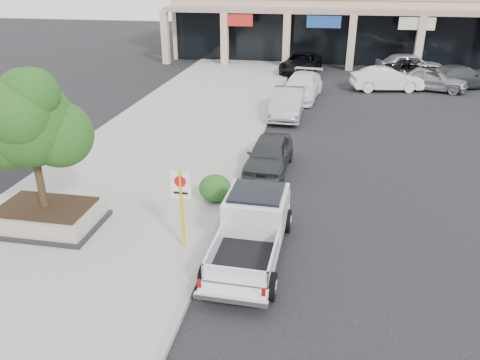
# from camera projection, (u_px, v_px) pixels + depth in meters

# --- Properties ---
(ground) EXTENTS (120.00, 120.00, 0.00)m
(ground) POSITION_uv_depth(u_px,v_px,m) (264.00, 254.00, 13.13)
(ground) COLOR black
(ground) RESTS_ON ground
(sidewalk) EXTENTS (8.00, 52.00, 0.15)m
(sidewalk) POSITION_uv_depth(u_px,v_px,m) (152.00, 160.00, 19.39)
(sidewalk) COLOR gray
(sidewalk) RESTS_ON ground
(curb) EXTENTS (0.20, 52.00, 0.15)m
(curb) POSITION_uv_depth(u_px,v_px,m) (246.00, 167.00, 18.73)
(curb) COLOR gray
(curb) RESTS_ON ground
(strip_mall) EXTENTS (40.55, 12.43, 9.50)m
(strip_mall) POSITION_uv_depth(u_px,v_px,m) (411.00, 1.00, 40.20)
(strip_mall) COLOR tan
(strip_mall) RESTS_ON ground
(planter) EXTENTS (3.20, 2.20, 0.68)m
(planter) POSITION_uv_depth(u_px,v_px,m) (47.00, 216.00, 14.17)
(planter) COLOR black
(planter) RESTS_ON sidewalk
(planter_tree) EXTENTS (2.90, 2.55, 4.00)m
(planter_tree) POSITION_uv_depth(u_px,v_px,m) (36.00, 122.00, 13.07)
(planter_tree) COLOR #302412
(planter_tree) RESTS_ON planter
(no_parking_sign) EXTENTS (0.55, 0.09, 2.30)m
(no_parking_sign) POSITION_uv_depth(u_px,v_px,m) (181.00, 199.00, 12.65)
(no_parking_sign) COLOR #F3AC0C
(no_parking_sign) RESTS_ON sidewalk
(hedge) EXTENTS (1.10, 0.99, 0.93)m
(hedge) POSITION_uv_depth(u_px,v_px,m) (215.00, 188.00, 15.63)
(hedge) COLOR #144817
(hedge) RESTS_ON sidewalk
(pickup_truck) EXTENTS (1.99, 5.10, 1.59)m
(pickup_truck) POSITION_uv_depth(u_px,v_px,m) (251.00, 232.00, 12.70)
(pickup_truck) COLOR silver
(pickup_truck) RESTS_ON ground
(curb_car_a) EXTENTS (1.78, 4.01, 1.34)m
(curb_car_a) POSITION_uv_depth(u_px,v_px,m) (269.00, 155.00, 18.31)
(curb_car_a) COLOR #2A2D2F
(curb_car_a) RESTS_ON ground
(curb_car_b) EXTENTS (1.63, 4.54, 1.49)m
(curb_car_b) POSITION_uv_depth(u_px,v_px,m) (288.00, 103.00, 25.02)
(curb_car_b) COLOR #9FA2A7
(curb_car_b) RESTS_ON ground
(curb_car_c) EXTENTS (2.69, 5.36, 1.49)m
(curb_car_c) POSITION_uv_depth(u_px,v_px,m) (302.00, 86.00, 28.54)
(curb_car_c) COLOR white
(curb_car_c) RESTS_ON ground
(curb_car_d) EXTENTS (3.23, 5.74, 1.52)m
(curb_car_d) POSITION_uv_depth(u_px,v_px,m) (301.00, 63.00, 35.48)
(curb_car_d) COLOR black
(curb_car_d) RESTS_ON ground
(lot_car_a) EXTENTS (4.72, 2.97, 1.50)m
(lot_car_a) POSITION_uv_depth(u_px,v_px,m) (432.00, 79.00, 30.45)
(lot_car_a) COLOR gray
(lot_car_a) RESTS_ON ground
(lot_car_b) EXTENTS (4.73, 2.44, 1.49)m
(lot_car_b) POSITION_uv_depth(u_px,v_px,m) (387.00, 79.00, 30.40)
(lot_car_b) COLOR silver
(lot_car_b) RESTS_ON ground
(lot_car_c) EXTENTS (5.55, 3.94, 1.49)m
(lot_car_c) POSITION_uv_depth(u_px,v_px,m) (460.00, 77.00, 31.06)
(lot_car_c) COLOR #2C3031
(lot_car_c) RESTS_ON ground
(lot_car_d) EXTENTS (5.47, 3.85, 1.39)m
(lot_car_d) POSITION_uv_depth(u_px,v_px,m) (415.00, 71.00, 33.04)
(lot_car_d) COLOR black
(lot_car_d) RESTS_ON ground
(lot_car_e) EXTENTS (5.21, 3.02, 1.67)m
(lot_car_e) POSITION_uv_depth(u_px,v_px,m) (409.00, 64.00, 34.61)
(lot_car_e) COLOR #9B9DA3
(lot_car_e) RESTS_ON ground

